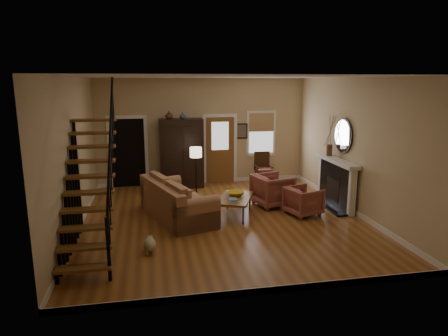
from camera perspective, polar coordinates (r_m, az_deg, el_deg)
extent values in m
plane|color=#975926|center=(9.56, -0.14, -7.28)|extent=(7.00, 7.00, 0.00)
plane|color=white|center=(9.01, -0.16, 12.91)|extent=(7.00, 7.00, 0.00)
cube|color=tan|center=(12.56, -3.09, 5.19)|extent=(6.50, 0.04, 3.30)
cube|color=tan|center=(9.13, -20.64, 1.70)|extent=(0.04, 7.00, 3.30)
cube|color=tan|center=(10.24, 18.06, 2.96)|extent=(0.04, 7.00, 3.30)
cube|color=black|center=(12.70, -13.49, 2.21)|extent=(1.00, 0.36, 2.10)
cube|color=brown|center=(12.71, -0.59, 2.56)|extent=(0.90, 0.06, 2.10)
cube|color=silver|center=(12.93, 5.34, 4.91)|extent=(0.96, 0.06, 1.46)
cube|color=black|center=(10.83, 15.87, -2.22)|extent=(0.24, 1.60, 1.15)
cube|color=white|center=(10.67, 15.78, 1.01)|extent=(0.30, 1.95, 0.10)
cylinder|color=silver|center=(10.62, 16.61, 4.47)|extent=(0.05, 0.90, 0.90)
imported|color=#4C2619|center=(11.96, -7.87, 7.50)|extent=(0.24, 0.24, 0.25)
imported|color=#334C60|center=(11.99, -5.94, 7.46)|extent=(0.20, 0.20, 0.21)
imported|color=gold|center=(9.76, 1.68, -3.65)|extent=(0.42, 0.42, 0.10)
imported|color=maroon|center=(9.94, 11.27, -4.64)|extent=(0.95, 0.93, 0.69)
imported|color=maroon|center=(10.52, 6.95, -3.16)|extent=(1.11, 1.09, 0.83)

